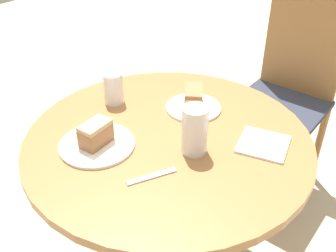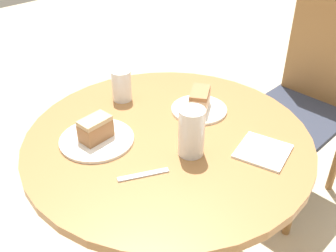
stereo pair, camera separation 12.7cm
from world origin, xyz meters
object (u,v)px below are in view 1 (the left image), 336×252
(cake_slice_near, at_px, (96,134))
(glass_lemonade, at_px, (195,133))
(chair, at_px, (285,94))
(cake_slice_far, at_px, (194,98))
(plate_far, at_px, (193,108))
(glass_water, at_px, (114,90))
(plate_near, at_px, (97,145))

(cake_slice_near, xyz_separation_m, glass_lemonade, (0.25, 0.18, 0.02))
(chair, height_order, glass_lemonade, chair)
(cake_slice_far, bearing_deg, plate_far, -75.96)
(glass_water, bearing_deg, plate_far, 30.61)
(chair, height_order, plate_far, chair)
(plate_far, bearing_deg, glass_lemonade, -52.68)
(plate_near, relative_size, plate_far, 1.19)
(cake_slice_near, relative_size, glass_water, 0.90)
(plate_near, height_order, plate_far, same)
(chair, relative_size, glass_lemonade, 6.44)
(glass_lemonade, distance_m, glass_water, 0.41)
(chair, bearing_deg, plate_far, -98.76)
(chair, distance_m, cake_slice_far, 0.69)
(chair, bearing_deg, cake_slice_far, -98.76)
(glass_water, bearing_deg, cake_slice_far, 30.61)
(cake_slice_far, bearing_deg, glass_lemonade, -52.68)
(chair, xyz_separation_m, cake_slice_far, (-0.08, -0.65, 0.23))
(plate_near, xyz_separation_m, plate_far, (0.10, 0.38, 0.00))
(plate_near, height_order, cake_slice_far, cake_slice_far)
(plate_near, xyz_separation_m, glass_water, (-0.16, 0.23, 0.05))
(plate_near, distance_m, cake_slice_near, 0.04)
(chair, xyz_separation_m, plate_far, (-0.08, -0.65, 0.19))
(cake_slice_far, xyz_separation_m, glass_water, (-0.26, -0.15, 0.01))
(chair, distance_m, cake_slice_near, 1.06)
(chair, relative_size, plate_near, 4.20)
(cake_slice_near, distance_m, glass_lemonade, 0.31)
(chair, xyz_separation_m, plate_near, (-0.17, -1.02, 0.19))
(cake_slice_near, bearing_deg, chair, 80.32)
(plate_near, bearing_deg, plate_far, 75.44)
(plate_far, bearing_deg, chair, 83.24)
(cake_slice_near, bearing_deg, glass_water, 125.01)
(plate_far, xyz_separation_m, glass_water, (-0.26, -0.15, 0.05))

